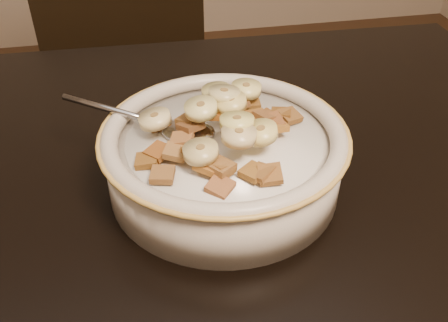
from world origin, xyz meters
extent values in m
cube|color=black|center=(0.18, 0.68, 0.45)|extent=(0.45, 0.45, 0.89)
cylinder|color=beige|center=(0.27, 0.08, 0.78)|extent=(0.23, 0.23, 0.06)
cylinder|color=silver|center=(0.27, 0.08, 0.81)|extent=(0.19, 0.19, 0.00)
ellipsoid|color=#94949A|center=(0.23, 0.09, 0.81)|extent=(0.07, 0.06, 0.01)
cube|color=#935823|center=(0.29, 0.14, 0.81)|extent=(0.03, 0.03, 0.01)
cube|color=#9B5B2C|center=(0.25, 0.01, 0.81)|extent=(0.03, 0.03, 0.01)
cube|color=brown|center=(0.25, 0.09, 0.83)|extent=(0.02, 0.02, 0.01)
cube|color=brown|center=(0.33, 0.10, 0.81)|extent=(0.03, 0.03, 0.01)
cube|color=brown|center=(0.31, 0.08, 0.82)|extent=(0.02, 0.02, 0.01)
cube|color=brown|center=(0.31, 0.09, 0.82)|extent=(0.03, 0.03, 0.01)
cube|color=olive|center=(0.32, 0.07, 0.82)|extent=(0.02, 0.02, 0.01)
cube|color=brown|center=(0.22, 0.05, 0.82)|extent=(0.03, 0.03, 0.01)
cube|color=brown|center=(0.29, 0.12, 0.82)|extent=(0.02, 0.02, 0.01)
cube|color=brown|center=(0.30, 0.13, 0.81)|extent=(0.02, 0.02, 0.01)
cube|color=brown|center=(0.25, 0.03, 0.82)|extent=(0.03, 0.03, 0.01)
cube|color=#98691B|center=(0.25, 0.10, 0.83)|extent=(0.03, 0.03, 0.01)
cube|color=brown|center=(0.34, 0.10, 0.81)|extent=(0.03, 0.03, 0.01)
cube|color=brown|center=(0.28, 0.10, 0.83)|extent=(0.03, 0.03, 0.01)
cube|color=#996120|center=(0.24, 0.03, 0.82)|extent=(0.03, 0.03, 0.01)
cube|color=brown|center=(0.25, 0.02, 0.81)|extent=(0.03, 0.03, 0.01)
cube|color=brown|center=(0.28, 0.01, 0.81)|extent=(0.03, 0.03, 0.01)
cube|color=brown|center=(0.20, 0.06, 0.81)|extent=(0.03, 0.03, 0.01)
cube|color=brown|center=(0.23, 0.10, 0.82)|extent=(0.03, 0.03, 0.01)
cube|color=brown|center=(0.31, 0.07, 0.82)|extent=(0.03, 0.03, 0.01)
cube|color=brown|center=(0.25, 0.02, 0.82)|extent=(0.03, 0.03, 0.01)
cube|color=brown|center=(0.30, 0.09, 0.82)|extent=(0.02, 0.02, 0.01)
cube|color=brown|center=(0.29, 0.01, 0.81)|extent=(0.02, 0.02, 0.01)
cube|color=brown|center=(0.21, 0.11, 0.81)|extent=(0.02, 0.02, 0.01)
cube|color=brown|center=(0.19, 0.05, 0.81)|extent=(0.02, 0.02, 0.01)
cube|color=olive|center=(0.23, 0.05, 0.82)|extent=(0.03, 0.03, 0.01)
cube|color=brown|center=(0.31, 0.09, 0.82)|extent=(0.03, 0.03, 0.01)
cube|color=brown|center=(0.20, 0.03, 0.81)|extent=(0.02, 0.02, 0.01)
cube|color=brown|center=(0.22, 0.07, 0.82)|extent=(0.03, 0.03, 0.01)
cube|color=brown|center=(0.28, 0.02, 0.81)|extent=(0.03, 0.03, 0.01)
cube|color=brown|center=(0.23, 0.08, 0.82)|extent=(0.03, 0.03, 0.01)
cylinder|color=#CDC083|center=(0.24, 0.04, 0.83)|extent=(0.04, 0.04, 0.01)
cylinder|color=#EBE183|center=(0.25, 0.09, 0.84)|extent=(0.04, 0.04, 0.02)
cylinder|color=#CCBF87|center=(0.27, 0.11, 0.84)|extent=(0.04, 0.04, 0.01)
cylinder|color=#F9E279|center=(0.29, 0.05, 0.83)|extent=(0.04, 0.04, 0.02)
cylinder|color=tan|center=(0.20, 0.10, 0.83)|extent=(0.04, 0.04, 0.02)
cylinder|color=#E9DB80|center=(0.30, 0.13, 0.83)|extent=(0.03, 0.03, 0.01)
cylinder|color=#D3C565|center=(0.28, 0.10, 0.84)|extent=(0.04, 0.04, 0.02)
cylinder|color=#E9DC72|center=(0.27, 0.06, 0.84)|extent=(0.04, 0.04, 0.01)
cylinder|color=#DDC387|center=(0.27, 0.04, 0.84)|extent=(0.04, 0.04, 0.01)
cylinder|color=#DBCD82|center=(0.27, 0.14, 0.82)|extent=(0.04, 0.04, 0.01)
camera|label=1|loc=(0.19, -0.31, 1.08)|focal=40.00mm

